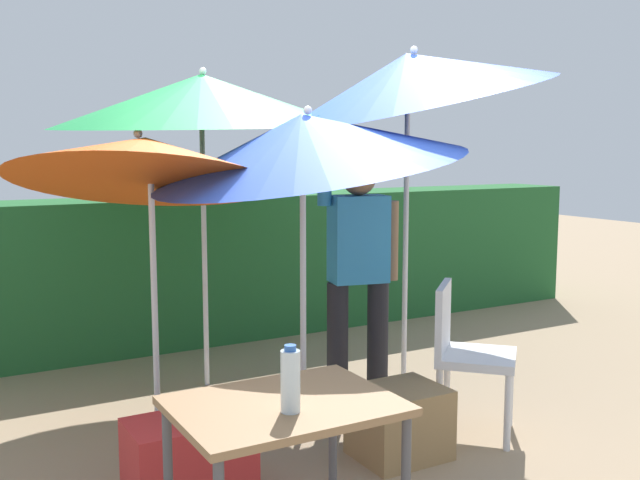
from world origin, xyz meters
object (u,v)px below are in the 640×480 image
(umbrella_rainbow, at_px, (411,79))
(person_vendor, at_px, (358,264))
(crate_cardboard, at_px, (399,422))
(bottle_water, at_px, (290,380))
(chair_plastic, at_px, (464,349))
(cooler_box, at_px, (189,460))
(umbrella_yellow, at_px, (202,101))
(umbrella_navy, at_px, (305,142))
(umbrella_orange, at_px, (145,161))
(folding_table, at_px, (284,427))

(umbrella_rainbow, height_order, person_vendor, umbrella_rainbow)
(crate_cardboard, distance_m, bottle_water, 1.61)
(umbrella_rainbow, height_order, chair_plastic, umbrella_rainbow)
(cooler_box, bearing_deg, bottle_water, -88.22)
(umbrella_yellow, bearing_deg, crate_cardboard, -74.09)
(chair_plastic, xyz_separation_m, cooler_box, (-1.69, -0.00, -0.31))
(umbrella_yellow, bearing_deg, cooler_box, -113.62)
(umbrella_rainbow, height_order, umbrella_navy, umbrella_rainbow)
(umbrella_navy, distance_m, chair_plastic, 1.52)
(chair_plastic, bearing_deg, umbrella_rainbow, 78.97)
(cooler_box, bearing_deg, umbrella_rainbow, 22.66)
(umbrella_yellow, distance_m, bottle_water, 2.89)
(umbrella_navy, relative_size, person_vendor, 1.08)
(chair_plastic, bearing_deg, bottle_water, -148.91)
(bottle_water, bearing_deg, cooler_box, 91.78)
(umbrella_rainbow, height_order, umbrella_yellow, umbrella_rainbow)
(bottle_water, bearing_deg, umbrella_yellow, 75.65)
(umbrella_orange, xyz_separation_m, crate_cardboard, (1.09, -0.96, -1.42))
(umbrella_navy, relative_size, folding_table, 2.54)
(cooler_box, distance_m, crate_cardboard, 1.17)
(umbrella_rainbow, height_order, folding_table, umbrella_rainbow)
(umbrella_rainbow, bearing_deg, chair_plastic, -101.03)
(chair_plastic, height_order, crate_cardboard, chair_plastic)
(chair_plastic, distance_m, folding_table, 1.87)
(cooler_box, bearing_deg, crate_cardboard, -4.19)
(crate_cardboard, relative_size, bottle_water, 1.98)
(umbrella_navy, distance_m, person_vendor, 0.97)
(person_vendor, bearing_deg, chair_plastic, -68.85)
(umbrella_rainbow, xyz_separation_m, crate_cardboard, (-0.67, -0.85, -1.94))
(umbrella_rainbow, distance_m, umbrella_orange, 1.84)
(folding_table, distance_m, bottle_water, 0.23)
(person_vendor, relative_size, cooler_box, 3.26)
(crate_cardboard, bearing_deg, umbrella_orange, 138.67)
(umbrella_navy, bearing_deg, cooler_box, -151.88)
(umbrella_orange, bearing_deg, umbrella_navy, -26.07)
(person_vendor, height_order, cooler_box, person_vendor)
(umbrella_orange, height_order, chair_plastic, umbrella_orange)
(umbrella_yellow, xyz_separation_m, cooler_box, (-0.69, -1.58, -1.80))
(umbrella_rainbow, distance_m, bottle_water, 2.83)
(umbrella_orange, distance_m, chair_plastic, 2.14)
(person_vendor, bearing_deg, umbrella_navy, -154.45)
(cooler_box, bearing_deg, folding_table, -86.40)
(umbrella_rainbow, distance_m, crate_cardboard, 2.23)
(cooler_box, relative_size, crate_cardboard, 1.22)
(umbrella_navy, bearing_deg, crate_cardboard, -63.68)
(cooler_box, bearing_deg, person_vendor, 27.18)
(umbrella_rainbow, xyz_separation_m, umbrella_yellow, (-1.15, 0.81, -0.14))
(crate_cardboard, height_order, bottle_water, bottle_water)
(umbrella_orange, xyz_separation_m, cooler_box, (-0.08, -0.87, -1.41))
(crate_cardboard, bearing_deg, folding_table, -143.72)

